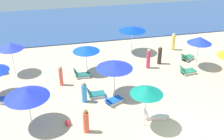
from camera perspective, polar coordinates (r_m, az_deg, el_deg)
name	(u,v)px	position (r m, az deg, el deg)	size (l,w,h in m)	color
ocean	(104,20)	(34.52, -1.67, 10.52)	(60.00, 14.16, 0.12)	#2E4C83
umbrella_0	(132,29)	(24.44, 4.36, 8.78)	(2.42, 2.42, 2.51)	silver
umbrella_1	(200,40)	(22.60, 18.18, 6.09)	(1.96, 1.96, 2.66)	silver
lounge_chair_1_0	(187,57)	(24.41, 15.73, 2.62)	(1.43, 1.17, 0.72)	silver
lounge_chair_1_1	(187,71)	(22.02, 15.72, -0.15)	(1.36, 0.81, 0.74)	silver
umbrella_3	(114,65)	(17.66, 0.52, 0.98)	(2.47, 2.47, 2.42)	silver
lounge_chair_3_0	(95,94)	(18.35, -3.60, -5.06)	(1.23, 0.67, 0.66)	silver
lounge_chair_3_1	(113,100)	(17.64, 0.16, -6.43)	(1.42, 1.12, 0.71)	silver
umbrella_4	(147,90)	(14.67, 7.42, -4.32)	(1.84, 1.84, 2.65)	silver
lounge_chair_4_0	(154,115)	(16.61, 8.99, -9.35)	(1.60, 0.97, 0.65)	silver
umbrella_5	(27,93)	(15.53, -17.71, -4.65)	(2.49, 2.49, 2.45)	silver
umbrella_6	(86,49)	(20.89, -5.53, 4.56)	(2.13, 2.13, 2.24)	silver
lounge_chair_6_0	(81,74)	(20.86, -6.58, -0.90)	(1.27, 0.72, 0.72)	silver
umbrella_8	(10,46)	(21.88, -20.84, 4.80)	(1.93, 1.93, 2.59)	silver
beachgoer_0	(61,76)	(19.78, -10.84, -1.25)	(0.40, 0.40, 1.55)	#F85949
beachgoer_1	(160,55)	(23.00, 10.13, 3.07)	(0.40, 0.40, 1.65)	#3A2C27
beachgoer_2	(86,122)	(15.18, -5.56, -10.87)	(0.44, 0.44, 1.52)	#EA573D
beachgoer_3	(173,42)	(26.11, 12.91, 5.81)	(0.51, 0.51, 1.67)	#F9D967
beachgoer_4	(84,93)	(17.68, -5.95, -4.85)	(0.47, 0.47, 1.50)	#3F91DD
beachgoer_5	(148,59)	(22.13, 7.75, 2.34)	(0.39, 0.39, 1.69)	#D3385D
beach_ball_0	(68,123)	(16.10, -9.43, -11.02)	(0.35, 0.35, 0.35)	#EF383D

